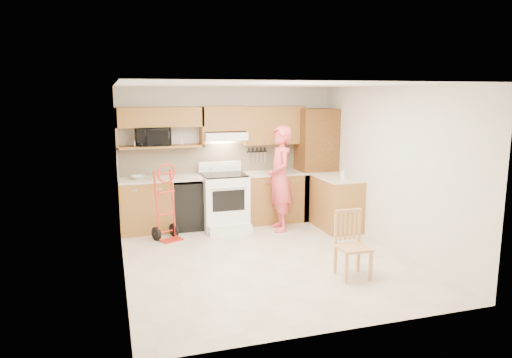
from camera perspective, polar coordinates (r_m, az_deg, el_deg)
name	(u,v)px	position (r m, az deg, el deg)	size (l,w,h in m)	color
floor	(266,259)	(7.02, 1.23, -9.65)	(4.00, 4.50, 0.02)	beige
ceiling	(267,84)	(6.60, 1.31, 11.37)	(4.00, 4.50, 0.02)	white
wall_back	(228,155)	(8.85, -3.39, 2.91)	(4.00, 0.02, 2.50)	beige
wall_front	(341,212)	(4.66, 10.15, -3.99)	(4.00, 0.02, 2.50)	beige
wall_left	(119,182)	(6.36, -16.17, -0.40)	(0.02, 4.50, 2.50)	beige
wall_right	(390,168)	(7.57, 15.85, 1.28)	(0.02, 4.50, 2.50)	beige
backsplash	(228,158)	(8.83, -3.35, 2.56)	(3.92, 0.03, 0.55)	beige
lower_cab_left	(146,206)	(8.45, -13.09, -3.21)	(0.90, 0.60, 0.90)	brown
dishwasher	(189,205)	(8.54, -8.05, -3.08)	(0.60, 0.60, 0.85)	black
lower_cab_right	(275,197)	(8.93, 2.33, -2.23)	(1.14, 0.60, 0.90)	brown
countertop_left	(163,179)	(8.38, -11.17, 0.03)	(1.50, 0.63, 0.04)	beige
countertop_right	(275,173)	(8.84, 2.35, 0.75)	(1.14, 0.63, 0.04)	beige
cab_return_right	(336,204)	(8.55, 9.65, -2.94)	(0.60, 1.00, 0.90)	brown
countertop_return	(337,178)	(8.45, 9.74, 0.17)	(0.63, 1.00, 0.04)	beige
pantry_tall	(316,164)	(9.12, 7.22, 1.80)	(0.70, 0.60, 2.10)	brown
upper_cab_left	(160,117)	(8.40, -11.53, 7.32)	(1.50, 0.33, 0.34)	brown
upper_shelf_mw	(161,146)	(8.44, -11.40, 3.86)	(1.50, 0.33, 0.04)	brown
upper_cab_center	(223,118)	(8.59, -3.94, 7.30)	(0.76, 0.33, 0.44)	brown
upper_cab_right	(273,125)	(8.86, 2.10, 6.50)	(1.14, 0.33, 0.70)	brown
range_hood	(225,136)	(8.54, -3.81, 5.20)	(0.76, 0.46, 0.14)	white
knife_strip	(257,155)	(8.94, 0.12, 2.94)	(0.40, 0.05, 0.29)	black
microwave	(153,136)	(8.41, -12.35, 5.05)	(0.58, 0.39, 0.32)	black
range	(225,197)	(8.40, -3.77, -2.15)	(0.79, 1.03, 1.16)	white
person	(280,179)	(8.24, 2.91, 0.04)	(0.67, 0.44, 1.84)	#D9484D
hand_truck	(167,206)	(7.87, -10.62, -3.18)	(0.45, 0.42, 1.15)	red
dining_chair	(353,245)	(6.34, 11.64, -7.81)	(0.39, 0.43, 0.88)	tan
soap_bottle	(344,174)	(8.22, 10.55, 0.65)	(0.08, 0.09, 0.19)	white
bowl	(138,177)	(8.34, -13.99, 0.22)	(0.24, 0.24, 0.06)	white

